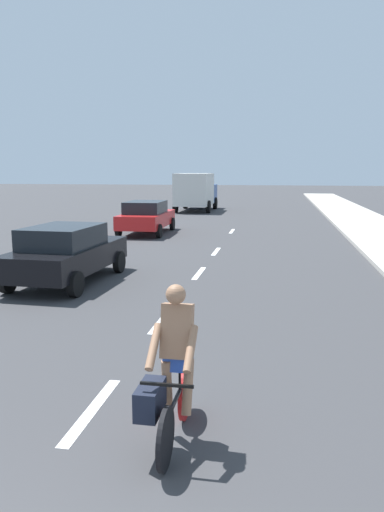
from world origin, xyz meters
name	(u,v)px	position (x,y,z in m)	size (l,w,h in m)	color
ground_plane	(226,239)	(0.00, 20.00, 0.00)	(160.00, 160.00, 0.00)	#38383A
lane_stripe_1	(92,410)	(0.00, 4.03, 0.00)	(0.16, 1.80, 0.01)	white
lane_stripe_2	(162,320)	(0.00, 7.89, 0.00)	(0.16, 1.80, 0.01)	white
lane_stripe_3	(199,273)	(0.00, 12.57, 0.00)	(0.16, 1.80, 0.01)	white
lane_stripe_4	(216,251)	(0.00, 16.59, 0.00)	(0.16, 1.80, 0.01)	white
lane_stripe_5	(232,231)	(0.00, 22.89, 0.00)	(0.16, 1.80, 0.01)	white
cyclist	(171,373)	(1.16, 3.48, 0.83)	(0.62, 1.71, 1.82)	black
parked_car_black	(67,252)	(-3.36, 10.78, 0.84)	(2.14, 4.43, 1.57)	black
parked_car_red	(146,216)	(-3.99, 21.27, 0.84)	(2.16, 4.57, 1.57)	red
delivery_truck	(196,191)	(-3.89, 34.99, 1.50)	(2.69, 6.25, 2.80)	#23478C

